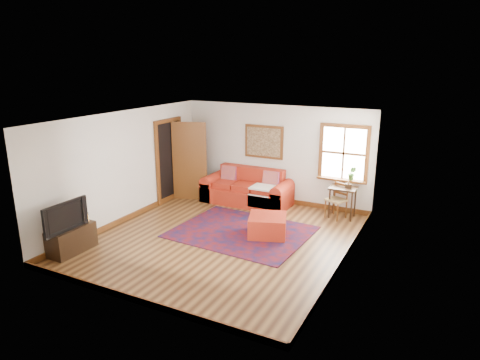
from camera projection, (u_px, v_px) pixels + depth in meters
The scene contains 13 objects.
ground at pixel (223, 238), 8.86m from camera, with size 5.50×5.50×0.00m, color #432612.
room_envelope at pixel (222, 161), 8.42m from camera, with size 5.04×5.54×2.52m.
window at pixel (344, 159), 10.04m from camera, with size 1.18×0.20×1.38m.
doorway at pixel (182, 160), 11.06m from camera, with size 0.89×1.08×2.14m.
framed_artwork at pixel (264, 142), 10.90m from camera, with size 1.05×0.07×0.85m.
persian_rug at pixel (241, 232), 9.17m from camera, with size 2.77×2.22×0.02m, color #600D0F.
red_leather_sofa at pixel (248, 192), 11.00m from camera, with size 2.27×0.94×0.89m.
red_ottoman at pixel (267, 226), 8.95m from camera, with size 0.76×0.76×0.44m, color #AC2916.
side_table at pixel (343, 193), 9.89m from camera, with size 0.61×0.46×0.73m.
ladder_back_chair at pixel (338, 198), 9.92m from camera, with size 0.53×0.52×0.88m.
media_cabinet at pixel (72, 239), 8.19m from camera, with size 0.41×0.92×0.51m, color black.
television at pixel (62, 216), 7.89m from camera, with size 0.99×0.13×0.57m, color black.
candle_hurricane at pixel (86, 217), 8.38m from camera, with size 0.12×0.12×0.18m.
Camera 1 is at (4.04, -7.14, 3.57)m, focal length 32.00 mm.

